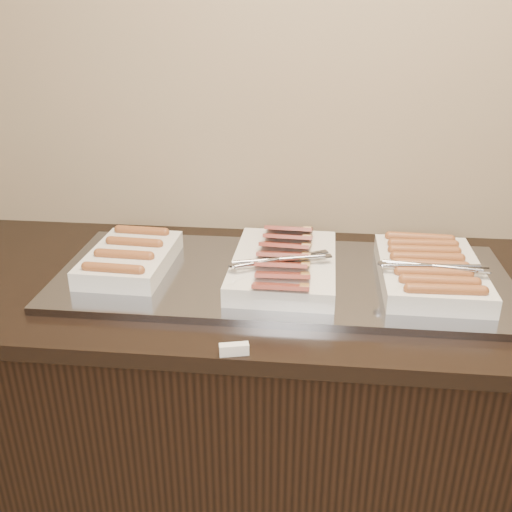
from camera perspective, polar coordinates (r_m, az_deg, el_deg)
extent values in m
cube|color=#9E896B|center=(1.75, 3.21, 17.95)|extent=(6.00, 0.05, 2.80)
cube|color=black|center=(1.79, 1.82, -16.03)|extent=(2.00, 0.70, 0.86)
cube|color=black|center=(1.54, 2.03, -3.14)|extent=(2.06, 0.76, 0.04)
cube|color=gray|center=(1.53, 2.66, -2.17)|extent=(1.20, 0.50, 0.02)
cube|color=silver|center=(1.59, -12.44, -0.30)|extent=(0.22, 0.32, 0.05)
cylinder|color=brown|center=(1.47, -14.12, -1.21)|extent=(0.14, 0.03, 0.03)
cylinder|color=brown|center=(1.54, -13.07, 0.14)|extent=(0.14, 0.03, 0.03)
cylinder|color=brown|center=(1.61, -12.08, 1.36)|extent=(0.14, 0.03, 0.03)
cylinder|color=brown|center=(1.69, -11.36, 2.48)|extent=(0.14, 0.03, 0.03)
cube|color=silver|center=(1.51, 2.82, -0.98)|extent=(0.28, 0.41, 0.05)
cube|color=#984131|center=(1.35, 2.54, -2.98)|extent=(0.13, 0.09, 0.04)
cube|color=#984131|center=(1.40, 2.69, -1.85)|extent=(0.14, 0.09, 0.04)
cube|color=#984131|center=(1.45, 2.55, -0.78)|extent=(0.13, 0.09, 0.04)
cube|color=#984131|center=(1.50, 2.70, 0.20)|extent=(0.13, 0.09, 0.04)
cube|color=#984131|center=(1.55, 2.95, 1.11)|extent=(0.14, 0.10, 0.04)
cube|color=#984131|center=(1.60, 3.25, 1.97)|extent=(0.14, 0.09, 0.04)
cube|color=#984131|center=(1.65, 3.33, 2.78)|extent=(0.14, 0.09, 0.04)
cube|color=silver|center=(1.54, 16.97, -1.56)|extent=(0.26, 0.38, 0.05)
cylinder|color=brown|center=(1.39, 18.46, -3.22)|extent=(0.17, 0.03, 0.03)
cylinder|color=brown|center=(1.43, 17.90, -2.38)|extent=(0.17, 0.03, 0.03)
cylinder|color=brown|center=(1.47, 17.36, -1.58)|extent=(0.17, 0.03, 0.03)
cylinder|color=brown|center=(1.51, 17.05, -0.83)|extent=(0.17, 0.03, 0.03)
cylinder|color=brown|center=(1.55, 16.76, -0.12)|extent=(0.17, 0.03, 0.03)
cylinder|color=brown|center=(1.59, 16.49, 0.55)|extent=(0.17, 0.03, 0.03)
cylinder|color=brown|center=(1.63, 16.37, 1.18)|extent=(0.17, 0.03, 0.03)
cylinder|color=brown|center=(1.68, 16.06, 1.79)|extent=(0.17, 0.03, 0.03)
cube|color=silver|center=(1.22, -2.21, -9.30)|extent=(0.07, 0.03, 0.03)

